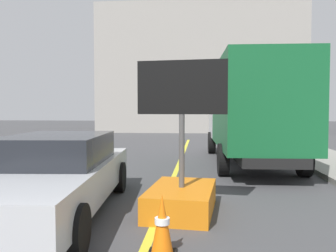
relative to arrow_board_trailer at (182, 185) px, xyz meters
The scene contains 6 objects.
arrow_board_trailer is the anchor object (origin of this frame).
box_truck 6.10m from the arrow_board_trailer, 70.46° to the left, with size 2.66×7.76×3.34m.
pickup_car 2.24m from the arrow_board_trailer, behind, with size 2.27×5.25×1.38m.
highway_guide_sign 14.47m from the arrow_board_trailer, 73.47° to the left, with size 2.79×0.18×5.00m.
far_building_block 25.22m from the arrow_board_trailer, 89.49° to the left, with size 16.61×7.96×10.33m, color gray.
traffic_cone_mid_lane 1.87m from the arrow_board_trailer, 94.38° to the right, with size 0.36×0.36×0.77m.
Camera 1 is at (0.72, 3.00, 1.83)m, focal length 36.97 mm.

